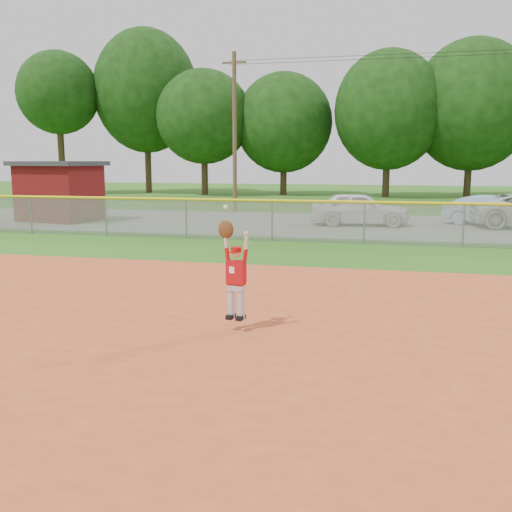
{
  "coord_description": "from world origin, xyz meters",
  "views": [
    {
      "loc": [
        0.82,
        -10.41,
        2.96
      ],
      "look_at": [
        -1.69,
        0.33,
        1.1
      ],
      "focal_mm": 40.0,
      "sensor_mm": 36.0,
      "label": 1
    }
  ],
  "objects_px": {
    "utility_shed": "(60,191)",
    "ballplayer": "(235,271)",
    "car_blue": "(491,211)",
    "car_white_a": "(360,209)"
  },
  "relations": [
    {
      "from": "car_blue",
      "to": "utility_shed",
      "type": "distance_m",
      "value": 20.3
    },
    {
      "from": "car_white_a",
      "to": "ballplayer",
      "type": "bearing_deg",
      "value": 170.13
    },
    {
      "from": "car_white_a",
      "to": "car_blue",
      "type": "bearing_deg",
      "value": -83.85
    },
    {
      "from": "car_blue",
      "to": "car_white_a",
      "type": "bearing_deg",
      "value": 126.38
    },
    {
      "from": "utility_shed",
      "to": "ballplayer",
      "type": "xyz_separation_m",
      "value": [
        13.09,
        -15.68,
        -0.4
      ]
    },
    {
      "from": "car_blue",
      "to": "utility_shed",
      "type": "bearing_deg",
      "value": 121.63
    },
    {
      "from": "ballplayer",
      "to": "utility_shed",
      "type": "bearing_deg",
      "value": 129.85
    },
    {
      "from": "car_white_a",
      "to": "utility_shed",
      "type": "xyz_separation_m",
      "value": [
        -14.34,
        -1.27,
        0.7
      ]
    },
    {
      "from": "utility_shed",
      "to": "ballplayer",
      "type": "height_order",
      "value": "utility_shed"
    },
    {
      "from": "car_white_a",
      "to": "utility_shed",
      "type": "distance_m",
      "value": 14.42
    }
  ]
}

